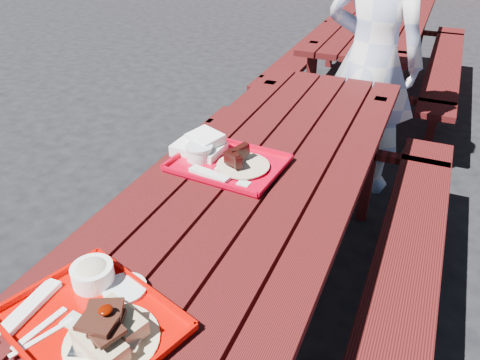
% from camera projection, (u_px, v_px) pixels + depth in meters
% --- Properties ---
extents(ground, '(60.00, 60.00, 0.00)m').
position_uv_depth(ground, '(253.00, 317.00, 2.12)').
color(ground, black).
rests_on(ground, ground).
extents(picnic_table_near, '(1.41, 2.40, 0.75)m').
position_uv_depth(picnic_table_near, '(255.00, 218.00, 1.83)').
color(picnic_table_near, '#4B0E10').
rests_on(picnic_table_near, ground).
extents(picnic_table_far, '(1.41, 2.40, 0.75)m').
position_uv_depth(picnic_table_far, '(377.00, 40.00, 4.01)').
color(picnic_table_far, '#4B0E10').
rests_on(picnic_table_far, ground).
extents(near_tray, '(0.49, 0.43, 0.13)m').
position_uv_depth(near_tray, '(97.00, 312.00, 1.13)').
color(near_tray, '#C50500').
rests_on(near_tray, picnic_table_near).
extents(far_tray, '(0.43, 0.35, 0.07)m').
position_uv_depth(far_tray, '(226.00, 162.00, 1.78)').
color(far_tray, '#BE001B').
rests_on(far_tray, picnic_table_near).
extents(white_cloth, '(0.20, 0.18, 0.08)m').
position_uv_depth(white_cloth, '(201.00, 146.00, 1.86)').
color(white_cloth, white).
rests_on(white_cloth, picnic_table_near).
extents(person, '(0.65, 0.49, 1.62)m').
position_uv_depth(person, '(372.00, 61.00, 2.71)').
color(person, '#A2B1DD').
rests_on(person, ground).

